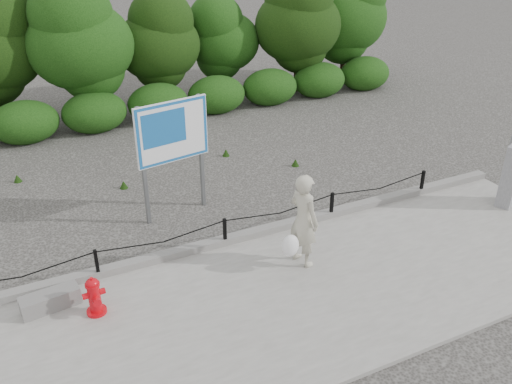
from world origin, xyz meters
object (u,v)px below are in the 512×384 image
(pedestrian, at_px, (303,222))
(utility_cabinet, at_px, (512,175))
(fire_hydrant, at_px, (94,296))
(advertising_sign, at_px, (172,137))
(concrete_block, at_px, (50,300))

(pedestrian, relative_size, utility_cabinet, 1.15)
(fire_hydrant, relative_size, advertising_sign, 0.27)
(concrete_block, bearing_deg, advertising_sign, 36.64)
(utility_cabinet, bearing_deg, pedestrian, 154.81)
(fire_hydrant, xyz_separation_m, pedestrian, (3.79, -0.22, 0.56))
(fire_hydrant, height_order, pedestrian, pedestrian)
(fire_hydrant, distance_m, utility_cabinet, 9.14)
(concrete_block, relative_size, advertising_sign, 0.36)
(advertising_sign, bearing_deg, utility_cabinet, -33.34)
(pedestrian, bearing_deg, concrete_block, 67.21)
(fire_hydrant, bearing_deg, pedestrian, -6.55)
(utility_cabinet, height_order, advertising_sign, advertising_sign)
(concrete_block, height_order, advertising_sign, advertising_sign)
(pedestrian, bearing_deg, utility_cabinet, -104.55)
(fire_hydrant, bearing_deg, advertising_sign, 45.93)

